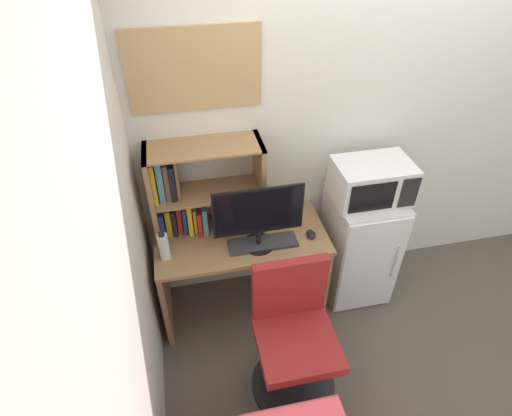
{
  "coord_description": "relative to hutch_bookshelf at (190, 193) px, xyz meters",
  "views": [
    {
      "loc": [
        -1.29,
        -2.37,
        2.65
      ],
      "look_at": [
        -0.86,
        -0.32,
        0.98
      ],
      "focal_mm": 29.13,
      "sensor_mm": 36.0,
      "label": 1
    }
  ],
  "objects": [
    {
      "name": "desk_chair",
      "position": [
        0.5,
        -0.82,
        -0.62
      ],
      "size": [
        0.54,
        0.54,
        0.95
      ],
      "color": "black",
      "rests_on": "ground_plane"
    },
    {
      "name": "mini_fridge",
      "position": [
        1.21,
        -0.15,
        -0.58
      ],
      "size": [
        0.47,
        0.51,
        0.91
      ],
      "color": "white",
      "rests_on": "ground_plane"
    },
    {
      "name": "hutch_bookshelf",
      "position": [
        0.0,
        0.0,
        0.0
      ],
      "size": [
        0.74,
        0.29,
        0.64
      ],
      "color": "#997047",
      "rests_on": "desk"
    },
    {
      "name": "wall_left",
      "position": [
        -0.36,
        -1.47,
        0.27
      ],
      "size": [
        0.04,
        4.4,
        2.6
      ],
      "primitive_type": "cube",
      "color": "silver",
      "rests_on": "ground_plane"
    },
    {
      "name": "desk",
      "position": [
        0.3,
        -0.16,
        -0.53
      ],
      "size": [
        1.17,
        0.58,
        0.73
      ],
      "color": "#997047",
      "rests_on": "ground_plane"
    },
    {
      "name": "water_bottle",
      "position": [
        -0.21,
        -0.26,
        -0.2
      ],
      "size": [
        0.07,
        0.07,
        0.21
      ],
      "color": "silver",
      "rests_on": "desk"
    },
    {
      "name": "computer_mouse",
      "position": [
        0.77,
        -0.26,
        -0.28
      ],
      "size": [
        0.06,
        0.09,
        0.04
      ],
      "primitive_type": "ellipsoid",
      "color": "black",
      "rests_on": "desk"
    },
    {
      "name": "wall_back",
      "position": [
        1.66,
        0.15,
        0.27
      ],
      "size": [
        6.4,
        0.04,
        2.6
      ],
      "primitive_type": "cube",
      "color": "silver",
      "rests_on": "ground_plane"
    },
    {
      "name": "microwave",
      "position": [
        1.21,
        -0.15,
        0.01
      ],
      "size": [
        0.51,
        0.35,
        0.28
      ],
      "color": "silver",
      "rests_on": "mini_fridge"
    },
    {
      "name": "wall_corkboard",
      "position": [
        0.11,
        0.12,
        0.77
      ],
      "size": [
        0.77,
        0.02,
        0.48
      ],
      "primitive_type": "cube",
      "color": "tan"
    },
    {
      "name": "monitor",
      "position": [
        0.4,
        -0.27,
        -0.04
      ],
      "size": [
        0.58,
        0.21,
        0.46
      ],
      "color": "black",
      "rests_on": "desk"
    },
    {
      "name": "keyboard",
      "position": [
        0.43,
        -0.27,
        -0.29
      ],
      "size": [
        0.46,
        0.15,
        0.02
      ],
      "primitive_type": "cube",
      "color": "#333338",
      "rests_on": "desk"
    }
  ]
}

